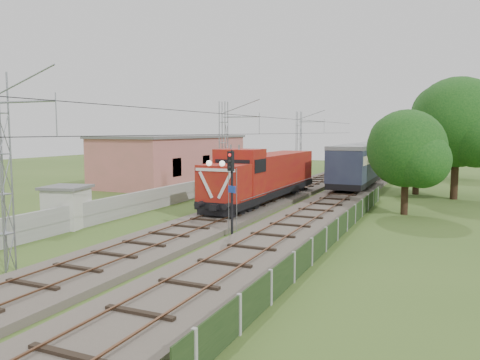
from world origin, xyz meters
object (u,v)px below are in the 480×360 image
at_px(locomotive, 264,175).
at_px(signal_post, 231,178).
at_px(relay_hut, 67,207).
at_px(coach_rake, 399,148).

distance_m(locomotive, signal_post, 12.13).
bearing_deg(relay_hut, signal_post, 8.53).
xyz_separation_m(coach_rake, relay_hut, (-12.40, -67.21, -1.40)).
distance_m(locomotive, coach_rake, 54.14).
xyz_separation_m(signal_post, relay_hut, (-10.08, -1.51, -1.97)).
distance_m(coach_rake, relay_hut, 68.36).
xyz_separation_m(locomotive, signal_post, (2.68, -11.79, 0.97)).
bearing_deg(signal_post, locomotive, 102.79).
bearing_deg(coach_rake, locomotive, -95.30).
bearing_deg(signal_post, coach_rake, 87.97).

